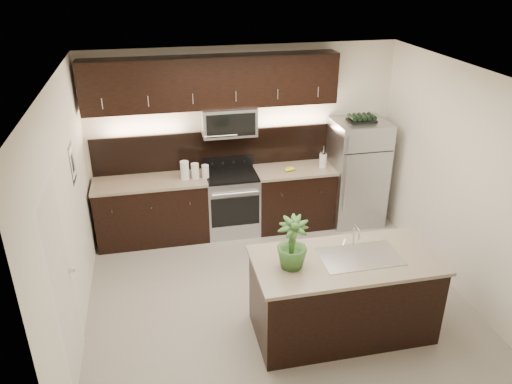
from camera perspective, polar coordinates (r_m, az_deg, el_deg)
The scene contains 12 objects.
ground at distance 6.32m, azimuth 2.20°, elevation -11.60°, with size 4.50×4.50×0.00m, color gray.
room_walls at distance 5.41m, azimuth 1.45°, elevation 2.49°, with size 4.52×4.02×2.71m.
counter_run at distance 7.41m, azimuth -4.35°, elevation -1.36°, with size 3.51×0.65×0.94m.
upper_fixtures at distance 6.97m, azimuth -4.76°, elevation 11.54°, with size 3.49×0.40×1.66m.
island at distance 5.60m, azimuth 9.92°, elevation -11.51°, with size 1.96×0.96×0.94m.
sink_faucet at distance 5.39m, azimuth 11.76°, elevation -7.07°, with size 0.84×0.50×0.28m.
refrigerator at distance 7.75m, azimuth 11.43°, elevation 2.19°, with size 0.78×0.70×1.62m, color #B2B2B7.
wine_rack at distance 7.46m, azimuth 12.00°, elevation 8.23°, with size 0.40×0.25×0.10m.
plant at distance 4.99m, azimuth 4.14°, elevation -5.84°, with size 0.31×0.31×0.55m, color #305923.
canisters at distance 7.08m, azimuth -7.26°, elevation 2.42°, with size 0.40×0.12×0.27m.
french_press at distance 7.47m, azimuth 7.66°, elevation 3.68°, with size 0.11×0.11×0.33m.
bananas at distance 7.32m, azimuth 3.48°, elevation 2.58°, with size 0.17×0.13×0.05m, color gold.
Camera 1 is at (-1.29, -4.88, 3.81)m, focal length 35.00 mm.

